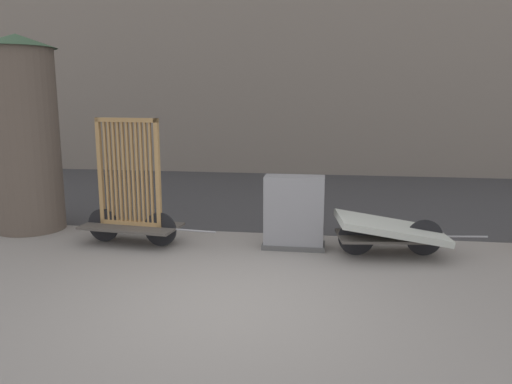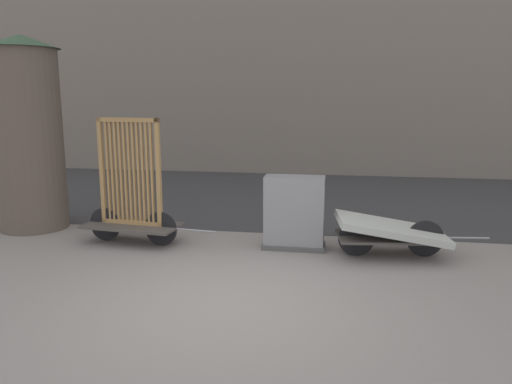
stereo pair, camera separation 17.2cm
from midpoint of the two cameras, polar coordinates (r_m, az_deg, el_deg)
ground_plane at (r=6.23m, az=-3.90°, el=-12.60°), size 60.00×60.00×0.00m
road_strip at (r=12.71m, az=2.65°, el=-0.37°), size 56.00×7.20×0.01m
bike_cart_with_bedframe at (r=8.69m, az=-14.71°, el=-1.15°), size 2.37×0.96×2.14m
bike_cart_with_mattress at (r=8.13m, az=14.59°, el=-4.26°), size 2.41×1.20×0.65m
utility_cabinet at (r=8.22m, az=3.78°, el=-2.62°), size 1.03×0.46×1.21m
advertising_column at (r=10.19m, az=-25.46°, el=6.09°), size 1.39×1.39×3.57m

